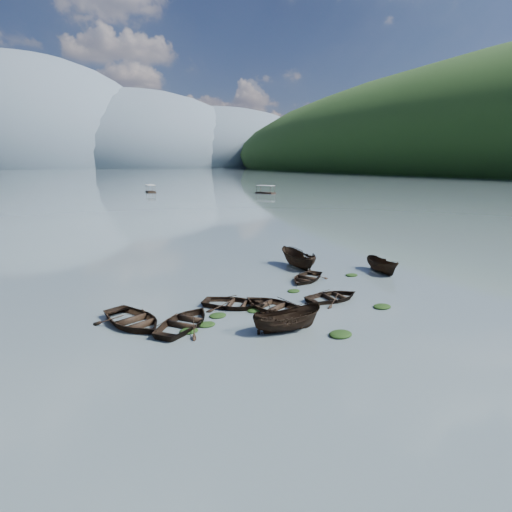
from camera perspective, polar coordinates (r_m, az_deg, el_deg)
name	(u,v)px	position (r m, az deg, el deg)	size (l,w,h in m)	color
ground_plane	(356,340)	(21.97, 14.10, -11.57)	(2400.00, 2400.00, 0.00)	#4E5D62
haze_mtn_b	(31,168)	(916.33, -29.43, 10.95)	(520.00, 520.00, 340.00)	#475666
haze_mtn_c	(136,167)	(927.86, -16.79, 12.07)	(520.00, 520.00, 260.00)	#475666
haze_mtn_d	(214,167)	(973.89, -6.05, 12.57)	(520.00, 520.00, 220.00)	#475666
rowboat_0	(133,325)	(24.25, -17.14, -9.35)	(3.39, 4.75, 0.98)	black
rowboat_1	(185,326)	(23.33, -10.13, -9.87)	(3.15, 4.42, 0.91)	black
rowboat_2	(287,331)	(22.51, 4.41, -10.57)	(1.50, 3.99, 1.54)	black
rowboat_3	(273,310)	(25.47, 2.44, -7.65)	(3.15, 4.41, 0.91)	black
rowboat_4	(333,300)	(27.68, 10.92, -6.16)	(2.81, 3.93, 0.82)	black
rowboat_5	(382,272)	(35.42, 17.52, -2.26)	(1.45, 3.84, 1.48)	black
rowboat_6	(234,307)	(25.96, -3.19, -7.25)	(2.93, 4.11, 0.85)	black
rowboat_7	(306,280)	(31.81, 7.20, -3.46)	(2.79, 3.90, 0.81)	black
rowboat_8	(297,267)	(35.59, 5.93, -1.63)	(1.73, 4.59, 1.77)	black
weed_clump_0	(207,325)	(23.27, -7.08, -9.81)	(1.02, 0.84, 0.22)	black
weed_clump_1	(255,311)	(25.16, -0.21, -7.90)	(0.94, 0.75, 0.21)	black
weed_clump_2	(340,336)	(22.31, 11.97, -11.06)	(1.31, 1.05, 0.28)	black
weed_clump_3	(294,292)	(28.98, 5.40, -5.08)	(0.92, 0.78, 0.20)	black
weed_clump_4	(382,307)	(27.03, 17.56, -7.03)	(1.21, 0.96, 0.25)	black
weed_clump_5	(189,332)	(22.59, -9.55, -10.63)	(1.06, 0.86, 0.22)	black
weed_clump_6	(218,316)	(24.49, -5.49, -8.57)	(1.06, 0.89, 0.22)	black
weed_clump_7	(352,276)	(33.75, 13.49, -2.75)	(1.05, 0.84, 0.23)	black
pontoon_centre	(151,192)	(131.27, -14.80, 8.79)	(2.41, 5.78, 2.22)	black
pontoon_right	(265,193)	(122.56, 1.36, 8.93)	(2.49, 5.97, 2.29)	black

